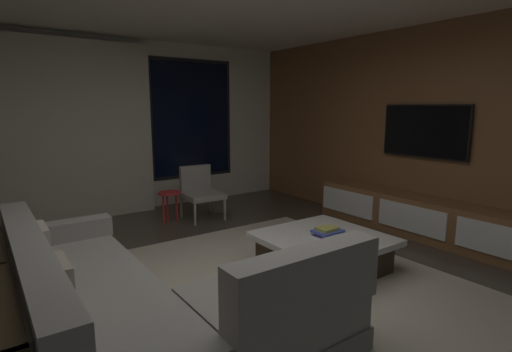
{
  "coord_description": "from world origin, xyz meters",
  "views": [
    {
      "loc": [
        -1.79,
        -2.66,
        1.66
      ],
      "look_at": [
        1.01,
        1.27,
        0.81
      ],
      "focal_mm": 27.73,
      "sensor_mm": 36.0,
      "label": 1
    }
  ],
  "objects": [
    {
      "name": "book_stack_on_coffee_table",
      "position": [
        1.07,
        0.08,
        0.4
      ],
      "size": [
        0.29,
        0.22,
        0.09
      ],
      "color": "#B74097",
      "rests_on": "coffee_table"
    },
    {
      "name": "mounted_tv",
      "position": [
        2.95,
        0.25,
        1.35
      ],
      "size": [
        0.05,
        1.18,
        0.68
      ],
      "color": "black"
    },
    {
      "name": "area_rug",
      "position": [
        0.35,
        -0.1,
        0.01
      ],
      "size": [
        3.2,
        3.8,
        0.01
      ],
      "primitive_type": "cube",
      "color": "beige",
      "rests_on": "floor"
    },
    {
      "name": "coffee_table",
      "position": [
        1.02,
        0.09,
        0.19
      ],
      "size": [
        1.16,
        1.16,
        0.36
      ],
      "color": "#362A19",
      "rests_on": "floor"
    },
    {
      "name": "sectional_couch",
      "position": [
        -0.98,
        -0.09,
        0.29
      ],
      "size": [
        1.98,
        2.5,
        0.82
      ],
      "color": "gray",
      "rests_on": "floor"
    },
    {
      "name": "side_stool",
      "position": [
        0.4,
        2.56,
        0.37
      ],
      "size": [
        0.32,
        0.32,
        0.46
      ],
      "color": "red",
      "rests_on": "floor"
    },
    {
      "name": "media_wall",
      "position": [
        3.06,
        0.0,
        1.35
      ],
      "size": [
        0.12,
        7.8,
        2.7
      ],
      "color": "brown",
      "rests_on": "floor"
    },
    {
      "name": "accent_chair_near_window",
      "position": [
        0.89,
        2.57,
        0.43
      ],
      "size": [
        0.56,
        0.58,
        0.78
      ],
      "color": "#B2ADA0",
      "rests_on": "floor"
    },
    {
      "name": "back_wall_with_window",
      "position": [
        -0.06,
        3.62,
        1.34
      ],
      "size": [
        6.6,
        0.3,
        2.7
      ],
      "color": "silver",
      "rests_on": "floor"
    },
    {
      "name": "media_console",
      "position": [
        2.77,
        0.05,
        0.25
      ],
      "size": [
        0.46,
        3.1,
        0.52
      ],
      "color": "brown",
      "rests_on": "floor"
    },
    {
      "name": "floor",
      "position": [
        0.0,
        0.0,
        0.0
      ],
      "size": [
        9.2,
        9.2,
        0.0
      ],
      "primitive_type": "plane",
      "color": "#473D33"
    }
  ]
}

